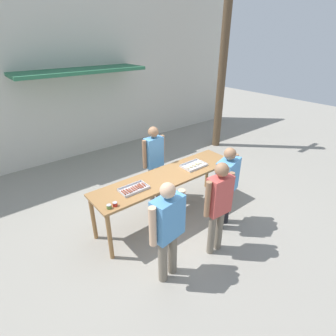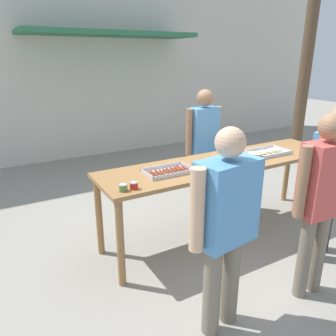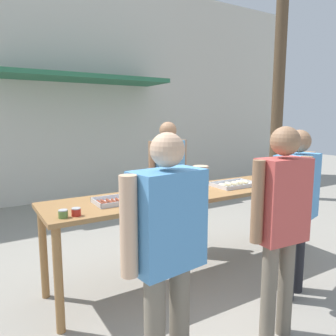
{
  "view_description": "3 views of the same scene",
  "coord_description": "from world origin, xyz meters",
  "px_view_note": "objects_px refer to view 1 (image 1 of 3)",
  "views": [
    {
      "loc": [
        -2.64,
        -3.27,
        3.21
      ],
      "look_at": [
        0.0,
        0.0,
        1.06
      ],
      "focal_mm": 28.0,
      "sensor_mm": 36.0,
      "label": 1
    },
    {
      "loc": [
        -2.28,
        -2.71,
        2.01
      ],
      "look_at": [
        -0.75,
        -0.03,
        0.96
      ],
      "focal_mm": 35.0,
      "sensor_mm": 36.0,
      "label": 2
    },
    {
      "loc": [
        -1.89,
        -2.75,
        1.67
      ],
      "look_at": [
        0.18,
        0.67,
        1.06
      ],
      "focal_mm": 35.0,
      "sensor_mm": 36.0,
      "label": 3
    }
  ],
  "objects_px": {
    "condiment_jar_mustard": "(109,207)",
    "person_customer_waiting_in_line": "(219,202)",
    "food_tray_sausages": "(134,189)",
    "person_customer_holding_hotdog": "(168,225)",
    "utility_pole": "(224,53)",
    "beer_cup": "(226,158)",
    "person_server_behind_table": "(154,157)",
    "condiment_jar_ketchup": "(115,204)",
    "person_customer_with_cup": "(227,183)",
    "food_tray_buns": "(194,165)"
  },
  "relations": [
    {
      "from": "food_tray_buns",
      "to": "food_tray_sausages",
      "type": "bearing_deg",
      "value": 179.95
    },
    {
      "from": "food_tray_sausages",
      "to": "condiment_jar_mustard",
      "type": "relative_size",
      "value": 6.52
    },
    {
      "from": "food_tray_sausages",
      "to": "utility_pole",
      "type": "bearing_deg",
      "value": 24.41
    },
    {
      "from": "food_tray_buns",
      "to": "condiment_jar_mustard",
      "type": "xyz_separation_m",
      "value": [
        -1.95,
        -0.22,
        0.01
      ]
    },
    {
      "from": "food_tray_buns",
      "to": "person_server_behind_table",
      "type": "relative_size",
      "value": 0.29
    },
    {
      "from": "utility_pole",
      "to": "condiment_jar_mustard",
      "type": "bearing_deg",
      "value": -155.98
    },
    {
      "from": "beer_cup",
      "to": "food_tray_buns",
      "type": "bearing_deg",
      "value": 163.02
    },
    {
      "from": "condiment_jar_ketchup",
      "to": "person_customer_with_cup",
      "type": "bearing_deg",
      "value": -18.49
    },
    {
      "from": "person_customer_holding_hotdog",
      "to": "utility_pole",
      "type": "xyz_separation_m",
      "value": [
        4.47,
        3.05,
        1.8
      ]
    },
    {
      "from": "person_customer_with_cup",
      "to": "food_tray_sausages",
      "type": "bearing_deg",
      "value": -47.73
    },
    {
      "from": "food_tray_buns",
      "to": "person_customer_waiting_in_line",
      "type": "height_order",
      "value": "person_customer_waiting_in_line"
    },
    {
      "from": "person_customer_holding_hotdog",
      "to": "utility_pole",
      "type": "distance_m",
      "value": 5.7
    },
    {
      "from": "person_customer_holding_hotdog",
      "to": "utility_pole",
      "type": "bearing_deg",
      "value": -153.28
    },
    {
      "from": "condiment_jar_ketchup",
      "to": "utility_pole",
      "type": "height_order",
      "value": "utility_pole"
    },
    {
      "from": "condiment_jar_mustard",
      "to": "condiment_jar_ketchup",
      "type": "bearing_deg",
      "value": -0.28
    },
    {
      "from": "utility_pole",
      "to": "food_tray_sausages",
      "type": "bearing_deg",
      "value": -155.59
    },
    {
      "from": "condiment_jar_mustard",
      "to": "condiment_jar_ketchup",
      "type": "distance_m",
      "value": 0.1
    },
    {
      "from": "person_server_behind_table",
      "to": "utility_pole",
      "type": "bearing_deg",
      "value": 19.88
    },
    {
      "from": "condiment_jar_mustard",
      "to": "person_customer_waiting_in_line",
      "type": "distance_m",
      "value": 1.64
    },
    {
      "from": "condiment_jar_ketchup",
      "to": "person_customer_with_cup",
      "type": "height_order",
      "value": "person_customer_with_cup"
    },
    {
      "from": "beer_cup",
      "to": "person_customer_holding_hotdog",
      "type": "bearing_deg",
      "value": -158.4
    },
    {
      "from": "condiment_jar_mustard",
      "to": "person_customer_waiting_in_line",
      "type": "height_order",
      "value": "person_customer_waiting_in_line"
    },
    {
      "from": "person_server_behind_table",
      "to": "utility_pole",
      "type": "height_order",
      "value": "utility_pole"
    },
    {
      "from": "food_tray_sausages",
      "to": "person_server_behind_table",
      "type": "relative_size",
      "value": 0.29
    },
    {
      "from": "food_tray_sausages",
      "to": "food_tray_buns",
      "type": "xyz_separation_m",
      "value": [
        1.38,
        -0.0,
        0.01
      ]
    },
    {
      "from": "food_tray_sausages",
      "to": "condiment_jar_mustard",
      "type": "xyz_separation_m",
      "value": [
        -0.57,
        -0.22,
        0.02
      ]
    },
    {
      "from": "food_tray_sausages",
      "to": "condiment_jar_ketchup",
      "type": "xyz_separation_m",
      "value": [
        -0.47,
        -0.22,
        0.02
      ]
    },
    {
      "from": "food_tray_sausages",
      "to": "person_customer_holding_hotdog",
      "type": "relative_size",
      "value": 0.3
    },
    {
      "from": "person_customer_with_cup",
      "to": "person_server_behind_table",
      "type": "bearing_deg",
      "value": -90.48
    },
    {
      "from": "food_tray_sausages",
      "to": "person_customer_with_cup",
      "type": "bearing_deg",
      "value": -31.35
    },
    {
      "from": "condiment_jar_ketchup",
      "to": "person_customer_waiting_in_line",
      "type": "height_order",
      "value": "person_customer_waiting_in_line"
    },
    {
      "from": "person_server_behind_table",
      "to": "condiment_jar_ketchup",
      "type": "bearing_deg",
      "value": -147.13
    },
    {
      "from": "food_tray_sausages",
      "to": "condiment_jar_ketchup",
      "type": "height_order",
      "value": "condiment_jar_ketchup"
    },
    {
      "from": "condiment_jar_ketchup",
      "to": "person_customer_waiting_in_line",
      "type": "distance_m",
      "value": 1.56
    },
    {
      "from": "condiment_jar_mustard",
      "to": "person_customer_with_cup",
      "type": "bearing_deg",
      "value": -17.61
    },
    {
      "from": "person_customer_with_cup",
      "to": "utility_pole",
      "type": "bearing_deg",
      "value": -152.92
    },
    {
      "from": "condiment_jar_mustard",
      "to": "utility_pole",
      "type": "distance_m",
      "value": 5.64
    },
    {
      "from": "person_customer_with_cup",
      "to": "utility_pole",
      "type": "relative_size",
      "value": 0.29
    },
    {
      "from": "condiment_jar_mustard",
      "to": "beer_cup",
      "type": "xyz_separation_m",
      "value": [
        2.64,
        0.01,
        0.03
      ]
    },
    {
      "from": "condiment_jar_ketchup",
      "to": "person_customer_holding_hotdog",
      "type": "relative_size",
      "value": 0.05
    },
    {
      "from": "beer_cup",
      "to": "person_customer_holding_hotdog",
      "type": "height_order",
      "value": "person_customer_holding_hotdog"
    },
    {
      "from": "person_customer_waiting_in_line",
      "to": "utility_pole",
      "type": "xyz_separation_m",
      "value": [
        3.55,
        3.13,
        1.77
      ]
    },
    {
      "from": "food_tray_sausages",
      "to": "person_customer_holding_hotdog",
      "type": "distance_m",
      "value": 1.11
    },
    {
      "from": "food_tray_sausages",
      "to": "utility_pole",
      "type": "xyz_separation_m",
      "value": [
        4.31,
        1.96,
        1.82
      ]
    },
    {
      "from": "food_tray_buns",
      "to": "person_server_behind_table",
      "type": "height_order",
      "value": "person_server_behind_table"
    },
    {
      "from": "food_tray_sausages",
      "to": "beer_cup",
      "type": "bearing_deg",
      "value": -5.87
    },
    {
      "from": "condiment_jar_mustard",
      "to": "condiment_jar_ketchup",
      "type": "height_order",
      "value": "same"
    },
    {
      "from": "utility_pole",
      "to": "food_tray_buns",
      "type": "bearing_deg",
      "value": -146.29
    },
    {
      "from": "condiment_jar_mustard",
      "to": "person_customer_holding_hotdog",
      "type": "height_order",
      "value": "person_customer_holding_hotdog"
    },
    {
      "from": "food_tray_buns",
      "to": "beer_cup",
      "type": "xyz_separation_m",
      "value": [
        0.69,
        -0.21,
        0.04
      ]
    }
  ]
}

